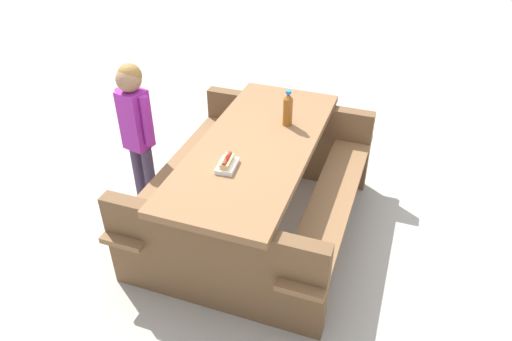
{
  "coord_description": "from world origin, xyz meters",
  "views": [
    {
      "loc": [
        2.68,
        0.67,
        2.46
      ],
      "look_at": [
        0.0,
        0.0,
        0.52
      ],
      "focal_mm": 33.64,
      "sensor_mm": 36.0,
      "label": 1
    }
  ],
  "objects": [
    {
      "name": "soda_bottle",
      "position": [
        -0.31,
        0.16,
        0.87
      ],
      "size": [
        0.07,
        0.07,
        0.26
      ],
      "color": "brown",
      "rests_on": "picnic_table"
    },
    {
      "name": "hotdog_tray",
      "position": [
        0.33,
        -0.11,
        0.78
      ],
      "size": [
        0.18,
        0.11,
        0.08
      ],
      "color": "white",
      "rests_on": "picnic_table"
    },
    {
      "name": "picnic_table",
      "position": [
        0.0,
        0.0,
        0.44
      ],
      "size": [
        1.93,
        1.57,
        0.75
      ],
      "color": "brown",
      "rests_on": "ground"
    },
    {
      "name": "child_in_coat",
      "position": [
        -0.08,
        -0.93,
        0.76
      ],
      "size": [
        0.21,
        0.28,
        1.19
      ],
      "color": "#3F334C",
      "rests_on": "ground"
    },
    {
      "name": "ground_plane",
      "position": [
        0.0,
        0.0,
        0.0
      ],
      "size": [
        30.0,
        30.0,
        0.0
      ],
      "primitive_type": "plane",
      "color": "#ADA599",
      "rests_on": "ground"
    }
  ]
}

